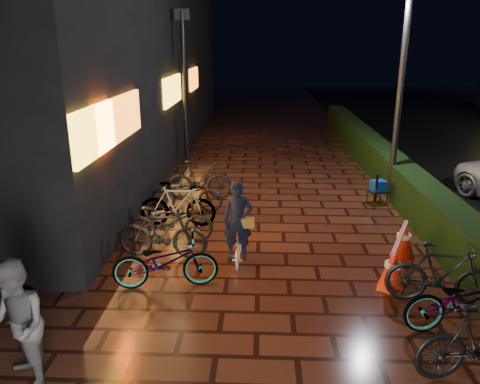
{
  "coord_description": "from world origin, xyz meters",
  "views": [
    {
      "loc": [
        -0.54,
        -6.5,
        4.1
      ],
      "look_at": [
        -0.95,
        2.84,
        1.1
      ],
      "focal_mm": 35.0,
      "sensor_mm": 36.0,
      "label": 1
    }
  ],
  "objects_px": {
    "cyclist": "(238,233)",
    "traffic_barrier": "(399,253)",
    "cart_assembly": "(378,187)",
    "bystander_person": "(17,326)"
  },
  "relations": [
    {
      "from": "traffic_barrier",
      "to": "cart_assembly",
      "type": "distance_m",
      "value": 3.89
    },
    {
      "from": "cyclist",
      "to": "traffic_barrier",
      "type": "bearing_deg",
      "value": -4.85
    },
    {
      "from": "traffic_barrier",
      "to": "cart_assembly",
      "type": "height_order",
      "value": "cart_assembly"
    },
    {
      "from": "cyclist",
      "to": "traffic_barrier",
      "type": "relative_size",
      "value": 0.91
    },
    {
      "from": "bystander_person",
      "to": "cart_assembly",
      "type": "xyz_separation_m",
      "value": [
        5.99,
        7.15,
        -0.38
      ]
    },
    {
      "from": "cart_assembly",
      "to": "cyclist",
      "type": "bearing_deg",
      "value": -134.26
    },
    {
      "from": "bystander_person",
      "to": "cyclist",
      "type": "relative_size",
      "value": 1.03
    },
    {
      "from": "cyclist",
      "to": "traffic_barrier",
      "type": "height_order",
      "value": "cyclist"
    },
    {
      "from": "bystander_person",
      "to": "cyclist",
      "type": "height_order",
      "value": "bystander_person"
    },
    {
      "from": "bystander_person",
      "to": "traffic_barrier",
      "type": "relative_size",
      "value": 0.94
    }
  ]
}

